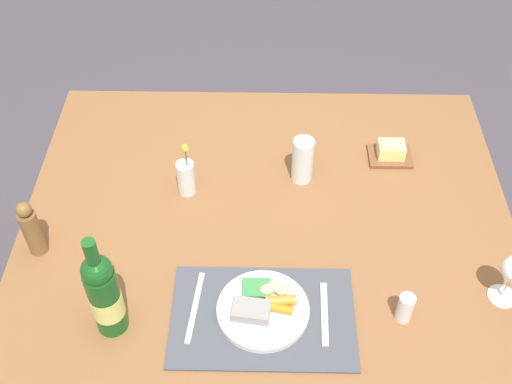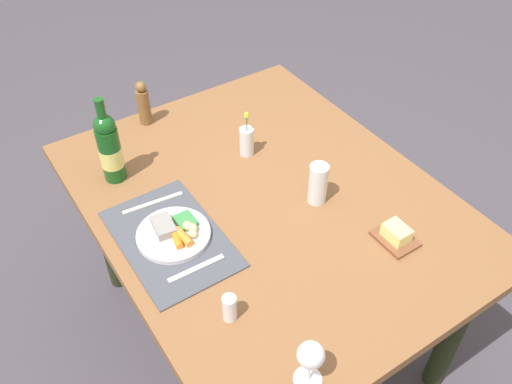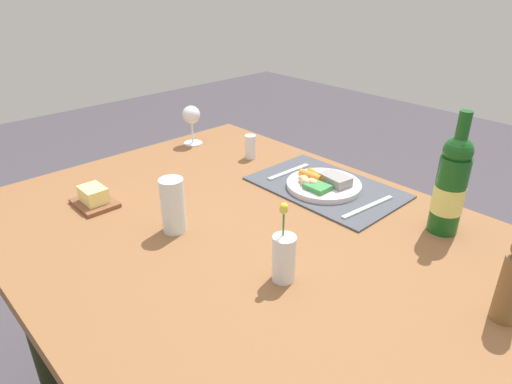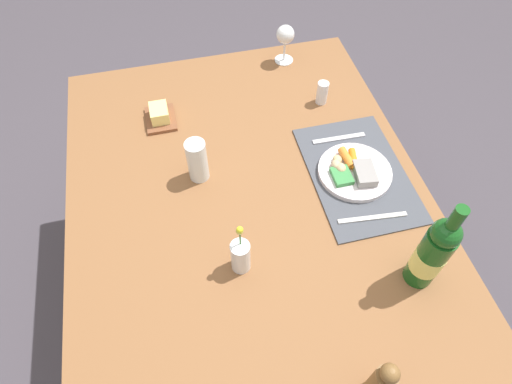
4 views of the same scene
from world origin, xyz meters
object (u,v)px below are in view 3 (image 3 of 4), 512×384
(dining_table, at_px, (239,259))
(water_tumbler, at_px, (173,209))
(butter_dish, at_px, (94,198))
(wine_bottle, at_px, (451,186))
(flower_vase, at_px, (284,256))
(fork, at_px, (368,207))
(knife, at_px, (289,172))
(dinner_plate, at_px, (323,184))
(wine_glass, at_px, (191,117))
(salt_shaker, at_px, (250,147))

(dining_table, bearing_deg, water_tumbler, 53.02)
(dining_table, xyz_separation_m, butter_dish, (0.37, 0.22, 0.13))
(wine_bottle, height_order, water_tumbler, wine_bottle)
(flower_vase, bearing_deg, water_tumbler, 10.06)
(flower_vase, bearing_deg, dining_table, -17.32)
(fork, bearing_deg, knife, 3.24)
(dinner_plate, distance_m, knife, 0.15)
(wine_glass, bearing_deg, flower_vase, 156.86)
(wine_bottle, bearing_deg, salt_shaker, 2.56)
(salt_shaker, bearing_deg, butter_dish, 85.82)
(dining_table, height_order, dinner_plate, dinner_plate)
(dinner_plate, relative_size, salt_shaker, 2.70)
(fork, relative_size, flower_vase, 1.11)
(butter_dish, bearing_deg, wine_glass, -66.59)
(wine_glass, bearing_deg, fork, -176.34)
(butter_dish, bearing_deg, wine_bottle, -141.23)
(butter_dish, height_order, wine_bottle, wine_bottle)
(knife, bearing_deg, flower_vase, 133.70)
(butter_dish, bearing_deg, dining_table, -149.07)
(knife, xyz_separation_m, wine_glass, (0.45, 0.06, 0.10))
(wine_glass, bearing_deg, water_tumbler, 140.04)
(butter_dish, xyz_separation_m, water_tumbler, (-0.27, -0.09, 0.04))
(dining_table, bearing_deg, flower_vase, 162.68)
(dining_table, bearing_deg, salt_shaker, -46.09)
(wine_glass, bearing_deg, dining_table, 154.67)
(knife, height_order, flower_vase, flower_vase)
(butter_dish, height_order, water_tumbler, water_tumbler)
(dinner_plate, height_order, wine_glass, wine_glass)
(dining_table, bearing_deg, fork, -118.45)
(fork, distance_m, knife, 0.32)
(dinner_plate, distance_m, fork, 0.17)
(wine_glass, relative_size, flower_vase, 0.81)
(dinner_plate, height_order, knife, dinner_plate)
(knife, distance_m, flower_vase, 0.56)
(wine_bottle, bearing_deg, water_tumbler, 47.06)
(butter_dish, bearing_deg, dinner_plate, -124.47)
(knife, xyz_separation_m, flower_vase, (-0.38, 0.42, 0.05))
(dining_table, relative_size, wine_glass, 9.18)
(wine_bottle, distance_m, water_tumbler, 0.70)
(knife, relative_size, wine_glass, 1.20)
(dining_table, distance_m, water_tumbler, 0.24)
(knife, bearing_deg, butter_dish, 69.32)
(salt_shaker, bearing_deg, flower_vase, 143.57)
(dinner_plate, xyz_separation_m, salt_shaker, (0.34, -0.01, 0.02))
(dinner_plate, bearing_deg, butter_dish, 55.53)
(fork, relative_size, knife, 1.14)
(wine_glass, xyz_separation_m, salt_shaker, (-0.26, -0.06, -0.07))
(wine_bottle, bearing_deg, flower_vase, 72.75)
(knife, relative_size, wine_bottle, 0.56)
(flower_vase, height_order, water_tumbler, flower_vase)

